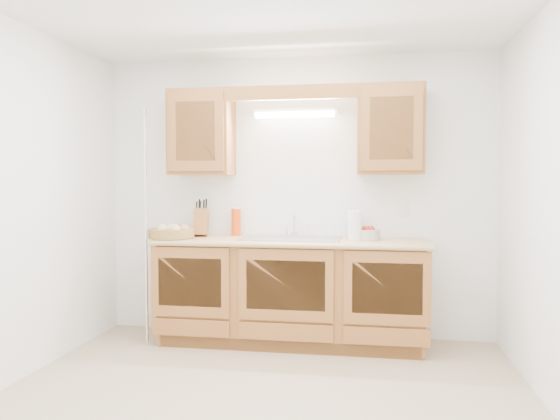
% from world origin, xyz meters
% --- Properties ---
extents(room, '(3.52, 3.50, 2.50)m').
position_xyz_m(room, '(0.00, 0.00, 1.25)').
color(room, tan).
rests_on(room, ground).
extents(base_cabinets, '(2.20, 0.60, 0.86)m').
position_xyz_m(base_cabinets, '(0.00, 1.20, 0.44)').
color(base_cabinets, '#9D5B2E').
rests_on(base_cabinets, ground).
extents(countertop, '(2.30, 0.63, 0.04)m').
position_xyz_m(countertop, '(0.00, 1.19, 0.88)').
color(countertop, tan).
rests_on(countertop, base_cabinets).
extents(upper_cabinet_left, '(0.55, 0.33, 0.75)m').
position_xyz_m(upper_cabinet_left, '(-0.83, 1.33, 1.83)').
color(upper_cabinet_left, '#9D5B2E').
rests_on(upper_cabinet_left, room).
extents(upper_cabinet_right, '(0.55, 0.33, 0.75)m').
position_xyz_m(upper_cabinet_right, '(0.83, 1.33, 1.83)').
color(upper_cabinet_right, '#9D5B2E').
rests_on(upper_cabinet_right, room).
extents(valance, '(2.20, 0.05, 0.12)m').
position_xyz_m(valance, '(0.00, 1.19, 2.14)').
color(valance, '#9D5B2E').
rests_on(valance, room).
extents(fluorescent_fixture, '(0.76, 0.08, 0.08)m').
position_xyz_m(fluorescent_fixture, '(0.00, 1.42, 2.00)').
color(fluorescent_fixture, white).
rests_on(fluorescent_fixture, room).
extents(sink, '(0.84, 0.46, 0.36)m').
position_xyz_m(sink, '(0.00, 1.21, 0.83)').
color(sink, '#9E9EA3').
rests_on(sink, countertop).
extents(wire_shelf_pole, '(0.03, 0.03, 2.00)m').
position_xyz_m(wire_shelf_pole, '(-1.20, 0.94, 1.00)').
color(wire_shelf_pole, silver).
rests_on(wire_shelf_pole, ground).
extents(outlet_plate, '(0.08, 0.01, 0.12)m').
position_xyz_m(outlet_plate, '(0.95, 1.49, 1.15)').
color(outlet_plate, white).
rests_on(outlet_plate, room).
extents(fruit_basket, '(0.52, 0.52, 0.12)m').
position_xyz_m(fruit_basket, '(-1.03, 1.09, 0.95)').
color(fruit_basket, '#AA7F44').
rests_on(fruit_basket, countertop).
extents(knife_block, '(0.15, 0.21, 0.35)m').
position_xyz_m(knife_block, '(-0.84, 1.32, 1.03)').
color(knife_block, '#9D5B2E').
rests_on(knife_block, countertop).
extents(orange_canister, '(0.10, 0.10, 0.26)m').
position_xyz_m(orange_canister, '(-0.54, 1.42, 1.03)').
color(orange_canister, '#EA480D').
rests_on(orange_canister, countertop).
extents(soap_bottle, '(0.12, 0.12, 0.20)m').
position_xyz_m(soap_bottle, '(0.54, 1.44, 1.00)').
color(soap_bottle, '#2352B2').
rests_on(soap_bottle, countertop).
extents(sponge, '(0.10, 0.07, 0.02)m').
position_xyz_m(sponge, '(0.54, 1.44, 0.91)').
color(sponge, '#CC333F').
rests_on(sponge, countertop).
extents(paper_towel, '(0.14, 0.14, 0.30)m').
position_xyz_m(paper_towel, '(0.54, 1.19, 1.02)').
color(paper_towel, silver).
rests_on(paper_towel, countertop).
extents(apple_bowl, '(0.24, 0.24, 0.12)m').
position_xyz_m(apple_bowl, '(0.64, 1.26, 0.95)').
color(apple_bowl, silver).
rests_on(apple_bowl, countertop).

